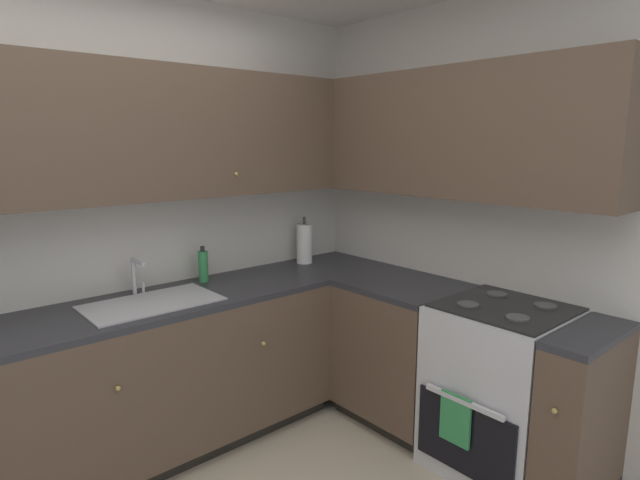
# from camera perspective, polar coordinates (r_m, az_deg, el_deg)

# --- Properties ---
(wall_back) EXTENTS (3.96, 0.05, 2.54)m
(wall_back) POSITION_cam_1_polar(r_m,az_deg,el_deg) (3.04, -26.40, 0.90)
(wall_back) COLOR silver
(wall_back) RESTS_ON ground_plane
(wall_right) EXTENTS (0.05, 3.13, 2.54)m
(wall_right) POSITION_cam_1_polar(r_m,az_deg,el_deg) (3.06, 21.78, 1.33)
(wall_right) COLOR silver
(wall_right) RESTS_ON ground_plane
(lower_cabinets_back) EXTENTS (1.84, 0.62, 0.86)m
(lower_cabinets_back) POSITION_cam_1_polar(r_m,az_deg,el_deg) (3.12, -15.97, -14.31)
(lower_cabinets_back) COLOR brown
(lower_cabinets_back) RESTS_ON ground_plane
(countertop_back) EXTENTS (3.05, 0.60, 0.03)m
(countertop_back) POSITION_cam_1_polar(r_m,az_deg,el_deg) (2.96, -16.43, -6.54)
(countertop_back) COLOR #2D2D33
(countertop_back) RESTS_ON lower_cabinets_back
(lower_cabinets_right) EXTENTS (0.62, 1.54, 0.86)m
(lower_cabinets_right) POSITION_cam_1_polar(r_m,az_deg,el_deg) (3.19, 12.76, -13.55)
(lower_cabinets_right) COLOR brown
(lower_cabinets_right) RESTS_ON ground_plane
(countertop_right) EXTENTS (0.60, 1.54, 0.03)m
(countertop_right) POSITION_cam_1_polar(r_m,az_deg,el_deg) (3.03, 13.08, -5.92)
(countertop_right) COLOR #2D2D33
(countertop_right) RESTS_ON lower_cabinets_right
(oven_range) EXTENTS (0.68, 0.62, 1.04)m
(oven_range) POSITION_cam_1_polar(r_m,az_deg,el_deg) (3.00, 19.34, -15.09)
(oven_range) COLOR silver
(oven_range) RESTS_ON ground_plane
(upper_cabinets_back) EXTENTS (2.73, 0.34, 0.71)m
(upper_cabinets_back) POSITION_cam_1_polar(r_m,az_deg,el_deg) (2.90, -21.52, 10.96)
(upper_cabinets_back) COLOR brown
(upper_cabinets_right) EXTENTS (0.32, 2.09, 0.71)m
(upper_cabinets_right) POSITION_cam_1_polar(r_m,az_deg,el_deg) (3.12, 12.95, 11.37)
(upper_cabinets_right) COLOR brown
(sink) EXTENTS (0.68, 0.40, 0.10)m
(sink) POSITION_cam_1_polar(r_m,az_deg,el_deg) (2.90, -18.04, -7.46)
(sink) COLOR #B7B7BC
(sink) RESTS_ON countertop_back
(faucet) EXTENTS (0.07, 0.16, 0.21)m
(faucet) POSITION_cam_1_polar(r_m,az_deg,el_deg) (3.04, -19.69, -3.45)
(faucet) COLOR silver
(faucet) RESTS_ON countertop_back
(soap_bottle) EXTENTS (0.06, 0.06, 0.22)m
(soap_bottle) POSITION_cam_1_polar(r_m,az_deg,el_deg) (3.22, -12.79, -2.81)
(soap_bottle) COLOR #338C4C
(soap_bottle) RESTS_ON countertop_back
(paper_towel_roll) EXTENTS (0.11, 0.11, 0.34)m
(paper_towel_roll) POSITION_cam_1_polar(r_m,az_deg,el_deg) (3.62, -1.74, -0.38)
(paper_towel_roll) COLOR white
(paper_towel_roll) RESTS_ON countertop_back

